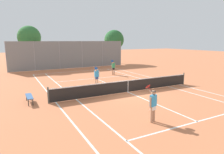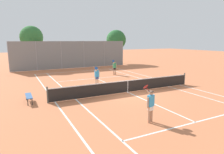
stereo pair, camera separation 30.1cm
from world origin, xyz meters
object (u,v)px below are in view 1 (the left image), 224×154
Objects in this scene: player_near_side at (153,104)px; courtside_bench at (29,97)px; player_far_left at (97,76)px; player_far_right at (113,67)px; tree_behind_left at (30,38)px; tree_behind_right at (114,40)px; tennis_net at (128,86)px; loose_tennis_ball_1 at (94,79)px.

player_near_side is 1.18× the size of courtside_bench.
player_far_left is at bearing 22.44° from courtside_bench.
player_far_right is (4.02, 4.37, 0.00)m from player_far_left.
tree_behind_left reaches higher than courtside_bench.
player_far_left is 6.20m from courtside_bench.
player_far_left is 15.28m from tree_behind_left.
tree_behind_right is (9.65, 14.71, 2.98)m from player_far_left.
courtside_bench is (-7.01, 0.68, -0.10)m from tennis_net.
player_far_left is at bearing 113.08° from tennis_net.
tree_behind_left is at bearing 104.38° from player_far_left.
player_near_side is at bearing -94.71° from player_far_left.
loose_tennis_ball_1 is at bearing -126.60° from tree_behind_right.
player_near_side is at bearing -114.10° from tree_behind_right.
player_far_left is 17.84m from tree_behind_right.
player_near_side is 26.88× the size of loose_tennis_ball_1.
loose_tennis_ball_1 is at bearing -67.25° from tree_behind_left.
loose_tennis_ball_1 is (-2.97, -1.24, -0.89)m from player_far_right.
courtside_bench is (-5.71, -2.36, -0.52)m from player_far_left.
tree_behind_right reaches higher than loose_tennis_ball_1.
player_near_side is 8.44m from player_far_left.
tree_behind_left is at bearing -178.90° from tree_behind_right.
tree_behind_right is at bearing 64.80° from tennis_net.
player_near_side is at bearing -50.33° from courtside_bench.
player_far_left is 1.18× the size of courtside_bench.
tennis_net is 7.90m from player_far_right.
tree_behind_left is (-5.00, 17.49, 3.74)m from tennis_net.
courtside_bench is at bearing 174.43° from tennis_net.
tennis_net is 2.03× the size of tree_behind_left.
player_near_side is at bearing -98.57° from loose_tennis_ball_1.
player_far_left is (-1.30, 3.04, 0.42)m from tennis_net.
player_far_left is 26.88× the size of loose_tennis_ball_1.
courtside_bench is 0.26× the size of tree_behind_right.
courtside_bench is (-5.02, 6.05, -0.52)m from player_near_side.
player_near_side is (-1.99, -5.37, 0.42)m from tennis_net.
tennis_net is at bearing -115.20° from tree_behind_right.
tennis_net is 7.04m from courtside_bench.
courtside_bench is (-9.73, -6.73, -0.52)m from player_far_right.
tree_behind_left is 1.04× the size of tree_behind_right.
player_far_right is at bearing 47.41° from player_far_left.
tennis_net is 18.57m from tree_behind_left.
courtside_bench is at bearing 129.67° from player_near_side.
loose_tennis_ball_1 is 0.01× the size of tree_behind_left.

